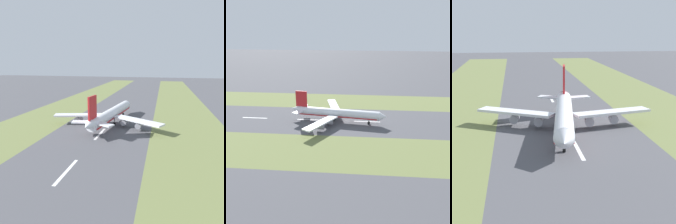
# 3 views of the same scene
# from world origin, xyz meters

# --- Properties ---
(ground_plane) EXTENTS (800.00, 800.00, 0.00)m
(ground_plane) POSITION_xyz_m (0.00, 0.00, 0.00)
(ground_plane) COLOR #4C4C51
(grass_median_west) EXTENTS (40.00, 600.00, 0.01)m
(grass_median_west) POSITION_xyz_m (-45.00, 0.00, 0.00)
(grass_median_west) COLOR olive
(grass_median_west) RESTS_ON ground
(grass_median_east) EXTENTS (40.00, 600.00, 0.01)m
(grass_median_east) POSITION_xyz_m (45.00, 0.00, 0.00)
(grass_median_east) COLOR olive
(grass_median_east) RESTS_ON ground
(centreline_dash_near) EXTENTS (1.20, 18.00, 0.01)m
(centreline_dash_near) POSITION_xyz_m (0.00, -65.75, 0.01)
(centreline_dash_near) COLOR silver
(centreline_dash_near) RESTS_ON ground
(centreline_dash_mid) EXTENTS (1.20, 18.00, 0.01)m
(centreline_dash_mid) POSITION_xyz_m (0.00, -25.75, 0.01)
(centreline_dash_mid) COLOR silver
(centreline_dash_mid) RESTS_ON ground
(centreline_dash_far) EXTENTS (1.20, 18.00, 0.01)m
(centreline_dash_far) POSITION_xyz_m (0.00, 14.25, 0.01)
(centreline_dash_far) COLOR silver
(centreline_dash_far) RESTS_ON ground
(airplane_main_jet) EXTENTS (63.58, 67.14, 20.20)m
(airplane_main_jet) POSITION_xyz_m (1.35, -7.64, 6.02)
(airplane_main_jet) COLOR silver
(airplane_main_jet) RESTS_ON ground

